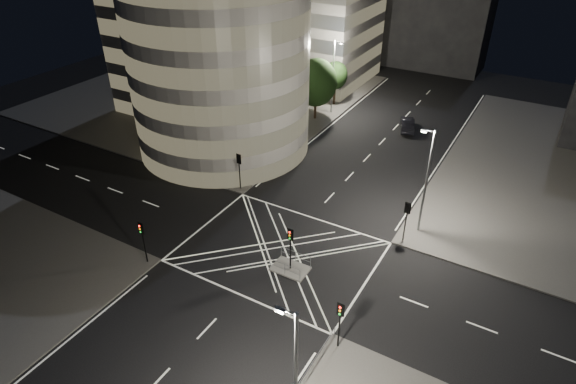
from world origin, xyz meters
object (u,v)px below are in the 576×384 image
Objects in this scene: street_lamp_right_near at (295,377)px; sedan at (407,124)px; traffic_signal_nl at (142,235)px; traffic_signal_fl at (239,165)px; traffic_signal_fr at (407,214)px; street_lamp_right_far at (426,179)px; traffic_signal_nr at (340,317)px; traffic_signal_island at (290,241)px; street_lamp_left_far at (333,75)px; street_lamp_left_near at (261,122)px; central_island at (290,269)px.

street_lamp_right_near is 44.95m from sedan.
street_lamp_right_near is at bearing -21.55° from traffic_signal_nl.
traffic_signal_fl is 13.60m from traffic_signal_nl.
traffic_signal_fr is 3.48m from street_lamp_right_far.
sedan is at bearing 101.22° from traffic_signal_nr.
sedan is (-7.94, 43.98, -4.76)m from street_lamp_right_near.
traffic_signal_island is at bearing 120.75° from street_lamp_right_near.
traffic_signal_fl is at bearing -88.43° from street_lamp_left_far.
traffic_signal_nl is 1.00× the size of traffic_signal_island.
traffic_signal_island is 14.78m from street_lamp_right_near.
traffic_signal_fr is 0.40× the size of street_lamp_right_near.
street_lamp_left_near is 1.00× the size of street_lamp_right_near.
street_lamp_left_far is at bearing 113.21° from street_lamp_right_near.
street_lamp_right_near reaches higher than traffic_signal_island.
street_lamp_right_near is at bearing -48.76° from traffic_signal_fl.
traffic_signal_fl is 1.00× the size of traffic_signal_fr.
traffic_signal_nl is 0.40× the size of street_lamp_right_far.
street_lamp_right_far is at bearing 54.70° from traffic_signal_island.
street_lamp_right_far reaches higher than sedan.
sedan is (10.30, 36.78, -2.14)m from traffic_signal_nl.
traffic_signal_nr is at bearing -63.64° from street_lamp_left_far.
street_lamp_left_far is at bearing -19.55° from sedan.
street_lamp_left_near reaches higher than traffic_signal_island.
street_lamp_left_near and street_lamp_right_far have the same top height.
street_lamp_right_far is (0.64, 2.20, 2.63)m from traffic_signal_fr.
street_lamp_left_far is 2.12× the size of sedan.
central_island is 0.75× the size of traffic_signal_fl.
sedan is (10.94, -0.02, -4.76)m from street_lamp_left_far.
street_lamp_right_near reaches higher than sedan.
traffic_signal_nr is at bearing -45.87° from street_lamp_left_near.
street_lamp_left_near is (-18.24, 5.20, 2.63)m from traffic_signal_fr.
traffic_signal_fl is at bearing -83.03° from street_lamp_left_near.
traffic_signal_fl is 0.85× the size of sedan.
street_lamp_left_near is at bearing 125.97° from street_lamp_right_near.
street_lamp_left_far is at bearing 91.57° from traffic_signal_fl.
central_island is 0.75× the size of traffic_signal_island.
traffic_signal_fr reaches higher than sedan.
street_lamp_left_near is (-18.24, 18.80, 2.63)m from traffic_signal_nr.
central_island is 0.30× the size of street_lamp_right_far.
street_lamp_left_near is at bearing 130.27° from traffic_signal_island.
traffic_signal_fl and traffic_signal_nl have the same top height.
street_lamp_left_near is 18.00m from street_lamp_left_far.
central_island is 0.30× the size of street_lamp_left_far.
traffic_signal_nl is at bearing -139.09° from street_lamp_right_far.
traffic_signal_fr is at bearing 50.67° from traffic_signal_island.
traffic_signal_fr is at bearing -106.11° from street_lamp_right_far.
traffic_signal_nl is (-10.80, -5.30, 2.84)m from central_island.
traffic_signal_fr is at bearing 91.75° from street_lamp_right_near.
traffic_signal_island is (10.80, 5.30, 0.00)m from traffic_signal_nl.
traffic_signal_island is at bearing 26.14° from traffic_signal_nl.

